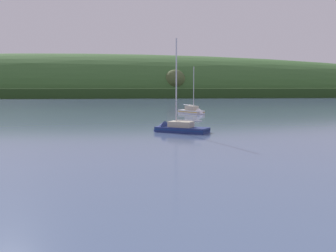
# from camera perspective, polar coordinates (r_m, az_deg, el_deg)

# --- Properties ---
(far_shoreline_hill) EXTENTS (555.70, 93.90, 40.87)m
(far_shoreline_hill) POSITION_cam_1_polar(r_m,az_deg,el_deg) (197.65, -13.72, 4.39)
(far_shoreline_hill) COLOR #27431B
(far_shoreline_hill) RESTS_ON ground
(sailboat_midwater_white) EXTENTS (7.33, 5.41, 12.18)m
(sailboat_midwater_white) POSITION_cam_1_polar(r_m,az_deg,el_deg) (47.03, 1.09, -0.56)
(sailboat_midwater_white) COLOR navy
(sailboat_midwater_white) RESTS_ON ground
(sailboat_far_left) EXTENTS (5.35, 6.38, 9.88)m
(sailboat_far_left) POSITION_cam_1_polar(r_m,az_deg,el_deg) (75.57, 3.74, 2.02)
(sailboat_far_left) COLOR white
(sailboat_far_left) RESTS_ON ground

